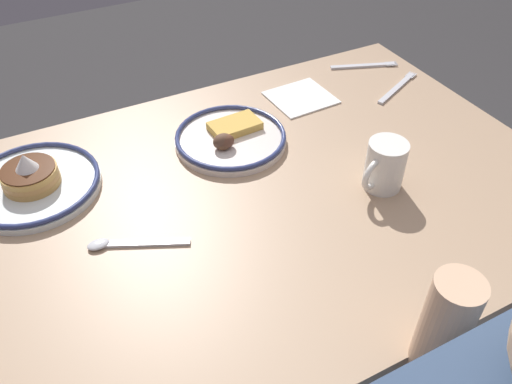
% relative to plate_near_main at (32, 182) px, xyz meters
% --- Properties ---
extents(ground_plane, '(6.00, 6.00, 0.00)m').
position_rel_plate_near_main_xyz_m(ground_plane, '(-0.42, 0.22, -0.78)').
color(ground_plane, '#343233').
extents(dining_table, '(1.20, 0.86, 0.76)m').
position_rel_plate_near_main_xyz_m(dining_table, '(-0.42, 0.22, -0.10)').
color(dining_table, tan).
rests_on(dining_table, ground_plane).
extents(plate_near_main, '(0.27, 0.27, 0.09)m').
position_rel_plate_near_main_xyz_m(plate_near_main, '(0.00, 0.00, 0.00)').
color(plate_near_main, white).
rests_on(plate_near_main, dining_table).
extents(plate_center_pancakes, '(0.25, 0.25, 0.05)m').
position_rel_plate_near_main_xyz_m(plate_center_pancakes, '(-0.42, 0.04, -0.00)').
color(plate_center_pancakes, silver).
rests_on(plate_center_pancakes, dining_table).
extents(coffee_mug, '(0.11, 0.08, 0.10)m').
position_rel_plate_near_main_xyz_m(coffee_mug, '(-0.63, 0.31, 0.03)').
color(coffee_mug, white).
rests_on(coffee_mug, dining_table).
extents(paper_napkin, '(0.16, 0.15, 0.00)m').
position_rel_plate_near_main_xyz_m(paper_napkin, '(-0.66, -0.05, -0.02)').
color(paper_napkin, white).
rests_on(paper_napkin, dining_table).
extents(fork_near, '(0.18, 0.08, 0.01)m').
position_rel_plate_near_main_xyz_m(fork_near, '(-0.90, -0.11, -0.02)').
color(fork_near, silver).
rests_on(fork_near, dining_table).
extents(fork_far, '(0.18, 0.10, 0.01)m').
position_rel_plate_near_main_xyz_m(fork_far, '(-0.90, 0.02, -0.02)').
color(fork_far, silver).
rests_on(fork_far, dining_table).
extents(tea_spoon, '(0.17, 0.09, 0.01)m').
position_rel_plate_near_main_xyz_m(tea_spoon, '(-0.12, 0.23, -0.01)').
color(tea_spoon, silver).
rests_on(tea_spoon, dining_table).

